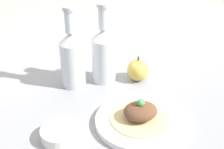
{
  "coord_description": "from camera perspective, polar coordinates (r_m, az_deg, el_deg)",
  "views": [
    {
      "loc": [
        -28.8,
        -74.76,
        55.68
      ],
      "look_at": [
        -6.42,
        1.19,
        9.44
      ],
      "focal_mm": 50.0,
      "sensor_mm": 36.0,
      "label": 1
    }
  ],
  "objects": [
    {
      "name": "ground_plane",
      "position": [
        0.99,
        3.79,
        -5.55
      ],
      "size": [
        180.0,
        110.0,
        4.0
      ],
      "primitive_type": "cube",
      "color": "gray"
    },
    {
      "name": "plate",
      "position": [
        0.88,
        5.12,
        -8.39
      ],
      "size": [
        24.7,
        24.7,
        2.2
      ],
      "color": "white",
      "rests_on": "ground_plane"
    },
    {
      "name": "plated_food",
      "position": [
        0.86,
        5.2,
        -6.96
      ],
      "size": [
        16.66,
        16.66,
        6.56
      ],
      "color": "#D6BC7F",
      "rests_on": "plate"
    },
    {
      "name": "cider_bottle_left",
      "position": [
        1.01,
        -7.29,
        3.23
      ],
      "size": [
        7.89,
        7.89,
        26.99
      ],
      "color": "silver",
      "rests_on": "ground_plane"
    },
    {
      "name": "cider_bottle_right",
      "position": [
        1.02,
        -1.52,
        4.0
      ],
      "size": [
        7.89,
        7.89,
        26.99
      ],
      "color": "silver",
      "rests_on": "ground_plane"
    },
    {
      "name": "apple",
      "position": [
        1.06,
        4.75,
        0.82
      ],
      "size": [
        7.41,
        7.41,
        8.83
      ],
      "color": "gold",
      "rests_on": "ground_plane"
    },
    {
      "name": "dipping_bowl",
      "position": [
        0.83,
        -9.42,
        -10.62
      ],
      "size": [
        10.27,
        10.27,
        3.17
      ],
      "color": "silver",
      "rests_on": "ground_plane"
    }
  ]
}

